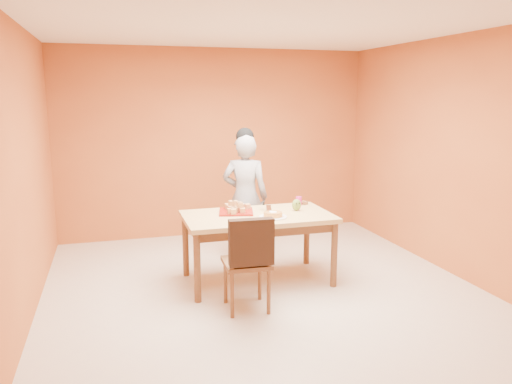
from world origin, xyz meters
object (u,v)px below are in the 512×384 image
object	(u,v)px
egg_ornament	(297,205)
dining_table	(258,223)
red_dinner_plate	(237,210)
magenta_glass	(299,201)
sponge_cake	(273,214)
checker_tin	(303,203)
dining_chair	(247,261)
pastry_platter	(236,212)
person	(245,197)

from	to	relation	value
egg_ornament	dining_table	bearing A→B (deg)	166.69
red_dinner_plate	magenta_glass	bearing A→B (deg)	6.55
dining_table	red_dinner_plate	world-z (taller)	red_dinner_plate
sponge_cake	checker_tin	distance (m)	0.76
magenta_glass	dining_chair	bearing A→B (deg)	-132.07
sponge_cake	checker_tin	bearing A→B (deg)	43.55
dining_table	dining_chair	xyz separation A→B (m)	(-0.31, -0.69, -0.18)
dining_table	sponge_cake	world-z (taller)	sponge_cake
egg_ornament	magenta_glass	bearing A→B (deg)	43.63
magenta_glass	checker_tin	xyz separation A→B (m)	(0.07, 0.03, -0.03)
dining_chair	egg_ornament	xyz separation A→B (m)	(0.78, 0.75, 0.34)
dining_table	checker_tin	distance (m)	0.76
pastry_platter	dining_chair	bearing A→B (deg)	-97.22
dining_table	person	world-z (taller)	person
dining_table	pastry_platter	bearing A→B (deg)	143.24
red_dinner_plate	sponge_cake	xyz separation A→B (m)	(0.29, -0.40, 0.03)
dining_chair	person	size ratio (longest dim) A/B	0.60
red_dinner_plate	sponge_cake	world-z (taller)	sponge_cake
red_dinner_plate	egg_ornament	distance (m)	0.67
red_dinner_plate	magenta_glass	distance (m)	0.78
dining_chair	red_dinner_plate	world-z (taller)	dining_chair
dining_table	pastry_platter	size ratio (longest dim) A/B	4.36
pastry_platter	red_dinner_plate	size ratio (longest dim) A/B	1.68
person	dining_chair	bearing A→B (deg)	97.09
egg_ornament	magenta_glass	distance (m)	0.29
pastry_platter	egg_ornament	xyz separation A→B (m)	(0.68, -0.10, 0.05)
person	pastry_platter	distance (m)	0.75
dining_table	sponge_cake	distance (m)	0.25
person	sponge_cake	xyz separation A→B (m)	(0.03, -1.02, 0.01)
sponge_cake	checker_tin	xyz separation A→B (m)	(0.55, 0.53, -0.02)
red_dinner_plate	checker_tin	world-z (taller)	checker_tin
dining_table	egg_ornament	bearing A→B (deg)	6.91
pastry_platter	egg_ornament	world-z (taller)	egg_ornament
magenta_glass	dining_table	bearing A→B (deg)	-152.25
person	pastry_platter	xyz separation A→B (m)	(-0.29, -0.69, -0.01)
pastry_platter	checker_tin	size ratio (longest dim) A/B	3.28
pastry_platter	red_dinner_plate	world-z (taller)	pastry_platter
dining_chair	sponge_cake	xyz separation A→B (m)	(0.43, 0.52, 0.30)
egg_ornament	checker_tin	world-z (taller)	egg_ornament
dining_chair	sponge_cake	bearing A→B (deg)	53.11
magenta_glass	person	bearing A→B (deg)	133.97
sponge_cake	dining_chair	bearing A→B (deg)	-129.63
sponge_cake	person	bearing A→B (deg)	91.69
dining_chair	egg_ornament	size ratio (longest dim) A/B	7.25
dining_table	person	xyz separation A→B (m)	(0.09, 0.85, 0.12)
dining_table	magenta_glass	distance (m)	0.69
pastry_platter	egg_ornament	distance (m)	0.69
person	magenta_glass	world-z (taller)	person
egg_ornament	magenta_glass	size ratio (longest dim) A/B	1.29
red_dinner_plate	sponge_cake	size ratio (longest dim) A/B	1.10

